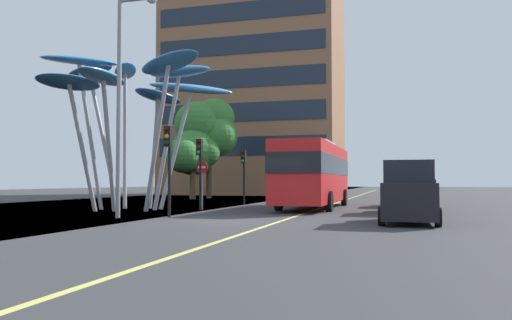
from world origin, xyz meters
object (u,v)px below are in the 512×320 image
at_px(traffic_light_island_mid, 244,165).
at_px(car_parked_far, 412,188).
at_px(leaf_sculpture, 131,85).
at_px(red_bus, 314,172).
at_px(traffic_light_kerb_far, 200,158).
at_px(car_parked_near, 409,194).
at_px(traffic_light_kerb_near, 169,151).
at_px(street_lamp, 127,77).
at_px(car_parked_mid, 413,189).
at_px(no_entry_sign, 202,177).

relative_size(traffic_light_island_mid, car_parked_far, 0.78).
height_order(leaf_sculpture, car_parked_far, leaf_sculpture).
relative_size(red_bus, traffic_light_kerb_far, 3.09).
height_order(traffic_light_kerb_far, car_parked_near, traffic_light_kerb_far).
relative_size(leaf_sculpture, car_parked_far, 2.31).
bearing_deg(traffic_light_island_mid, red_bus, -29.93).
relative_size(traffic_light_kerb_near, street_lamp, 0.41).
relative_size(traffic_light_island_mid, street_lamp, 0.38).
xyz_separation_m(traffic_light_kerb_far, car_parked_near, (9.75, -5.27, -1.55)).
bearing_deg(traffic_light_kerb_far, car_parked_near, -28.37).
bearing_deg(car_parked_mid, street_lamp, -148.73).
bearing_deg(car_parked_near, red_bus, 118.13).
xyz_separation_m(traffic_light_kerb_far, traffic_light_island_mid, (0.31, 6.23, -0.12)).
bearing_deg(traffic_light_kerb_far, leaf_sculpture, -168.64).
bearing_deg(traffic_light_kerb_far, no_entry_sign, 97.19).
height_order(traffic_light_kerb_far, street_lamp, street_lamp).
relative_size(car_parked_mid, car_parked_far, 0.97).
bearing_deg(car_parked_mid, traffic_light_island_mid, 150.66).
bearing_deg(no_entry_sign, traffic_light_kerb_far, -82.81).
bearing_deg(street_lamp, red_bus, 57.99).
bearing_deg(red_bus, traffic_light_kerb_far, -145.44).
xyz_separation_m(red_bus, car_parked_mid, (4.95, -2.72, -0.85)).
xyz_separation_m(red_bus, street_lamp, (-5.77, -9.23, 3.53)).
relative_size(traffic_light_kerb_far, car_parked_mid, 0.84).
bearing_deg(red_bus, car_parked_mid, -28.76).
height_order(red_bus, car_parked_near, red_bus).
relative_size(red_bus, traffic_light_kerb_near, 3.01).
bearing_deg(car_parked_near, leaf_sculpture, 160.89).
bearing_deg(traffic_light_kerb_near, car_parked_far, 51.64).
xyz_separation_m(car_parked_mid, car_parked_far, (0.08, 6.14, -0.05)).
bearing_deg(traffic_light_kerb_near, car_parked_near, -1.98).
distance_m(car_parked_near, car_parked_far, 12.18).
bearing_deg(leaf_sculpture, car_parked_mid, 6.21).
relative_size(traffic_light_kerb_far, car_parked_near, 0.90).
bearing_deg(traffic_light_island_mid, street_lamp, -94.81).
relative_size(car_parked_mid, no_entry_sign, 1.72).
relative_size(red_bus, car_parked_mid, 2.59).
xyz_separation_m(traffic_light_island_mid, car_parked_mid, (9.72, -5.46, -1.34)).
distance_m(red_bus, car_parked_near, 9.97).
bearing_deg(traffic_light_island_mid, no_entry_sign, -93.62).
relative_size(traffic_light_kerb_far, no_entry_sign, 1.45).
xyz_separation_m(traffic_light_kerb_far, no_entry_sign, (-0.06, 0.47, -0.92)).
height_order(traffic_light_kerb_near, traffic_light_island_mid, traffic_light_kerb_near).
relative_size(traffic_light_kerb_near, car_parked_far, 0.84).
xyz_separation_m(traffic_light_kerb_near, no_entry_sign, (-0.77, 5.42, -0.98)).
distance_m(red_bus, leaf_sculpture, 10.41).
height_order(traffic_light_kerb_far, no_entry_sign, traffic_light_kerb_far).
xyz_separation_m(car_parked_far, no_entry_sign, (-10.16, -6.44, 0.59)).
distance_m(red_bus, car_parked_far, 6.15).
height_order(traffic_light_kerb_near, traffic_light_kerb_far, traffic_light_kerb_near).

